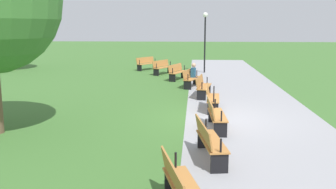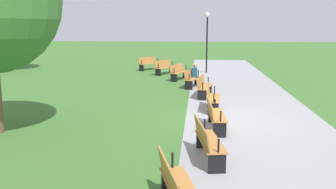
{
  "view_description": "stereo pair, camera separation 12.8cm",
  "coord_description": "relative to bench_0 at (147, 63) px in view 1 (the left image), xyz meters",
  "views": [
    {
      "loc": [
        12.24,
        -0.72,
        3.08
      ],
      "look_at": [
        0.0,
        -1.61,
        0.8
      ],
      "focal_mm": 39.93,
      "sensor_mm": 36.0,
      "label": 1
    },
    {
      "loc": [
        12.23,
        -0.59,
        3.08
      ],
      "look_at": [
        0.0,
        -1.61,
        0.8
      ],
      "focal_mm": 39.93,
      "sensor_mm": 36.0,
      "label": 2
    }
  ],
  "objects": [
    {
      "name": "bench_5",
      "position": [
        12.32,
        4.0,
        0.0
      ],
      "size": [
        1.82,
        0.57,
        0.89
      ],
      "rotation": [
        0.0,
        0.0,
        -0.05
      ],
      "color": "#B27538",
      "rests_on": "ground"
    },
    {
      "name": "bench_6",
      "position": [
        14.95,
        4.0,
        0.0
      ],
      "size": [
        1.82,
        0.57,
        0.89
      ],
      "rotation": [
        0.0,
        0.0,
        0.05
      ],
      "color": "#B27538",
      "rests_on": "ground"
    },
    {
      "name": "ground_plane",
      "position": [
        13.64,
        4.1,
        -0.47
      ],
      "size": [
        120.0,
        120.0,
        0.0
      ],
      "primitive_type": "plane",
      "color": "#3D6B2D"
    },
    {
      "name": "bench_3",
      "position": [
        7.15,
        3.18,
        0.0
      ],
      "size": [
        1.86,
        0.92,
        0.89
      ],
      "rotation": [
        0.0,
        0.0,
        -0.26
      ],
      "color": "#B27538",
      "rests_on": "ground"
    },
    {
      "name": "bench_2",
      "position": [
        4.66,
        2.37,
        0.0
      ],
      "size": [
        1.84,
        1.09,
        0.89
      ],
      "rotation": [
        0.0,
        0.0,
        -0.37
      ],
      "color": "#B27538",
      "rests_on": "ground"
    },
    {
      "name": "tree_0",
      "position": [
        0.79,
        -9.31,
        3.13
      ],
      "size": [
        3.78,
        3.78,
        5.51
      ],
      "color": "brown",
      "rests_on": "ground"
    },
    {
      "name": "bench_8",
      "position": [
        20.12,
        3.18,
        0.0
      ],
      "size": [
        1.86,
        0.92,
        0.89
      ],
      "rotation": [
        0.0,
        0.0,
        0.26
      ],
      "color": "#B27538",
      "rests_on": "ground"
    },
    {
      "name": "bench_0",
      "position": [
        0.0,
        0.0,
        0.0
      ],
      "size": [
        1.76,
        1.38,
        0.89
      ],
      "rotation": [
        0.0,
        0.0,
        -0.58
      ],
      "color": "#B27538",
      "rests_on": "ground"
    },
    {
      "name": "bench_7",
      "position": [
        17.55,
        3.73,
        0.0
      ],
      "size": [
        1.85,
        0.75,
        0.89
      ],
      "rotation": [
        0.0,
        0.0,
        0.16
      ],
      "color": "#B27538",
      "rests_on": "ground"
    },
    {
      "name": "bench_1",
      "position": [
        2.27,
        1.31,
        0.0
      ],
      "size": [
        1.81,
        1.24,
        0.89
      ],
      "rotation": [
        0.0,
        0.0,
        -0.47
      ],
      "color": "#B27538",
      "rests_on": "ground"
    },
    {
      "name": "path_paving",
      "position": [
        13.64,
        5.37,
        -0.47
      ],
      "size": [
        43.39,
        4.55,
        0.01
      ],
      "primitive_type": "cube",
      "color": "#939399",
      "rests_on": "ground"
    },
    {
      "name": "person_seated",
      "position": [
        6.93,
        3.39,
        0.16
      ],
      "size": [
        0.43,
        0.58,
        1.2
      ],
      "rotation": [
        0.0,
        0.0,
        -0.26
      ],
      "color": "navy",
      "rests_on": "ground"
    },
    {
      "name": "bench_4",
      "position": [
        9.72,
        3.73,
        0.0
      ],
      "size": [
        1.85,
        0.75,
        0.89
      ],
      "rotation": [
        0.0,
        0.0,
        -0.16
      ],
      "color": "#B27538",
      "rests_on": "ground"
    },
    {
      "name": "lamp_post",
      "position": [
        1.17,
        4.01,
        2.26
      ],
      "size": [
        0.32,
        0.32,
        3.91
      ],
      "color": "black",
      "rests_on": "ground"
    }
  ]
}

